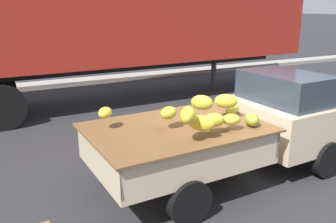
{
  "coord_description": "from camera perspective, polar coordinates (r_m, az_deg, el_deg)",
  "views": [
    {
      "loc": [
        -3.61,
        -4.55,
        2.84
      ],
      "look_at": [
        -1.08,
        0.44,
        1.16
      ],
      "focal_mm": 37.87,
      "sensor_mm": 36.0,
      "label": 1
    }
  ],
  "objects": [
    {
      "name": "semi_trailer",
      "position": [
        10.84,
        -7.46,
        14.92
      ],
      "size": [
        12.06,
        2.87,
        3.95
      ],
      "rotation": [
        0.0,
        0.0,
        0.02
      ],
      "color": "maroon",
      "rests_on": "ground"
    },
    {
      "name": "ground",
      "position": [
        6.47,
        10.5,
        -9.7
      ],
      "size": [
        220.0,
        220.0,
        0.0
      ],
      "primitive_type": "plane",
      "color": "#28282B"
    },
    {
      "name": "curb_strip",
      "position": [
        14.07,
        -11.53,
        4.99
      ],
      "size": [
        80.0,
        0.8,
        0.16
      ],
      "primitive_type": "cube",
      "color": "gray",
      "rests_on": "ground"
    },
    {
      "name": "pickup_truck",
      "position": [
        6.55,
        15.73,
        -1.39
      ],
      "size": [
        4.8,
        2.05,
        1.7
      ],
      "rotation": [
        0.0,
        0.0,
        0.05
      ],
      "color": "#CCB793",
      "rests_on": "ground"
    }
  ]
}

